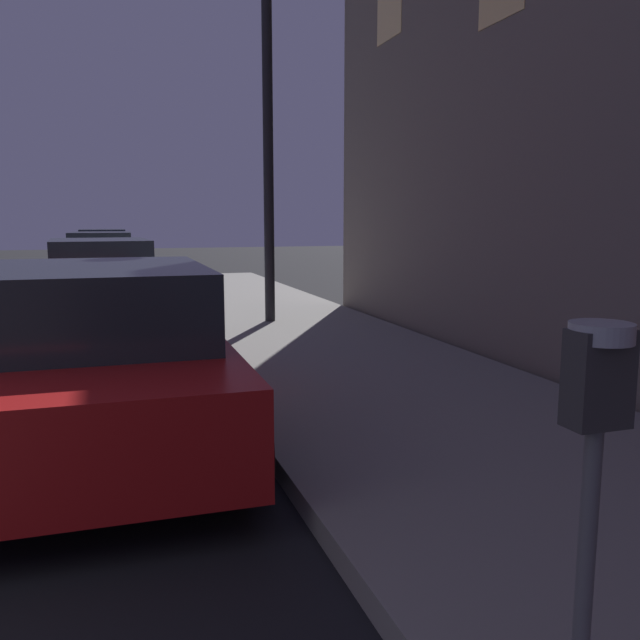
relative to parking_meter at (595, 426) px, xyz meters
name	(u,v)px	position (x,y,z in m)	size (l,w,h in m)	color
parking_meter	(595,426)	(0.00, 0.00, 0.00)	(0.19, 0.19, 1.32)	#59595B
car_red	(97,356)	(-1.49, 3.79, -0.44)	(2.13, 4.31, 1.43)	maroon
car_white	(101,280)	(-1.49, 10.56, -0.44)	(2.23, 4.67, 1.43)	silver
car_silver	(102,259)	(-1.49, 17.34, -0.44)	(2.16, 4.25, 1.43)	#B7B7BF
car_blue	(102,249)	(-1.49, 23.02, -0.44)	(2.03, 4.56, 1.43)	navy
street_lamp	(267,86)	(1.09, 8.61, 2.64)	(0.44, 0.44, 5.52)	black
building_mid	(639,50)	(6.09, 6.45, 3.04)	(6.28, 7.64, 8.39)	#6B6056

